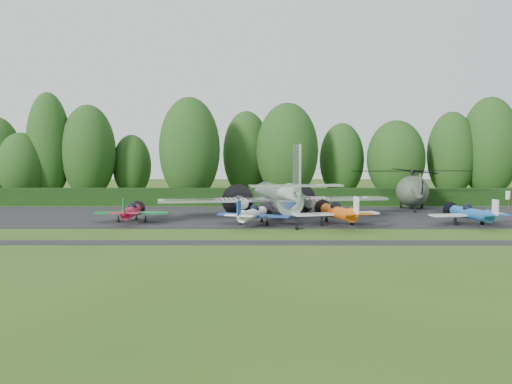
{
  "coord_description": "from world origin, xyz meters",
  "views": [
    {
      "loc": [
        -1.24,
        -45.44,
        6.54
      ],
      "look_at": [
        -1.43,
        8.46,
        2.5
      ],
      "focal_mm": 40.0,
      "sensor_mm": 36.0,
      "label": 1
    }
  ],
  "objects_px": {
    "light_plane_orange": "(338,212)",
    "sign_board": "(496,196)",
    "light_plane_red": "(131,212)",
    "helicopter": "(413,188)",
    "transport_plane": "(277,197)",
    "light_plane_blue": "(471,213)",
    "light_plane_white": "(252,214)"
  },
  "relations": [
    {
      "from": "helicopter",
      "to": "sign_board",
      "type": "bearing_deg",
      "value": 10.53
    },
    {
      "from": "light_plane_blue",
      "to": "sign_board",
      "type": "height_order",
      "value": "light_plane_blue"
    },
    {
      "from": "light_plane_orange",
      "to": "sign_board",
      "type": "relative_size",
      "value": 2.54
    },
    {
      "from": "light_plane_white",
      "to": "light_plane_orange",
      "type": "relative_size",
      "value": 0.87
    },
    {
      "from": "light_plane_blue",
      "to": "light_plane_red",
      "type": "bearing_deg",
      "value": -171.54
    },
    {
      "from": "light_plane_red",
      "to": "light_plane_blue",
      "type": "bearing_deg",
      "value": -1.46
    },
    {
      "from": "light_plane_red",
      "to": "helicopter",
      "type": "xyz_separation_m",
      "value": [
        28.02,
        11.6,
        1.28
      ]
    },
    {
      "from": "transport_plane",
      "to": "light_plane_blue",
      "type": "bearing_deg",
      "value": -10.06
    },
    {
      "from": "light_plane_blue",
      "to": "helicopter",
      "type": "distance_m",
      "value": 13.46
    },
    {
      "from": "light_plane_white",
      "to": "light_plane_orange",
      "type": "height_order",
      "value": "light_plane_orange"
    },
    {
      "from": "light_plane_red",
      "to": "light_plane_orange",
      "type": "relative_size",
      "value": 0.87
    },
    {
      "from": "transport_plane",
      "to": "light_plane_blue",
      "type": "xyz_separation_m",
      "value": [
        16.44,
        -5.75,
        -0.93
      ]
    },
    {
      "from": "transport_plane",
      "to": "sign_board",
      "type": "bearing_deg",
      "value": 33.78
    },
    {
      "from": "light_plane_red",
      "to": "helicopter",
      "type": "bearing_deg",
      "value": 24.37
    },
    {
      "from": "light_plane_red",
      "to": "sign_board",
      "type": "xyz_separation_m",
      "value": [
        38.82,
        15.83,
        0.14
      ]
    },
    {
      "from": "transport_plane",
      "to": "light_plane_red",
      "type": "height_order",
      "value": "transport_plane"
    },
    {
      "from": "light_plane_blue",
      "to": "sign_board",
      "type": "distance_m",
      "value": 19.89
    },
    {
      "from": "light_plane_red",
      "to": "light_plane_blue",
      "type": "distance_m",
      "value": 29.5
    },
    {
      "from": "light_plane_white",
      "to": "light_plane_blue",
      "type": "distance_m",
      "value": 18.7
    },
    {
      "from": "light_plane_red",
      "to": "sign_board",
      "type": "bearing_deg",
      "value": 24.06
    },
    {
      "from": "sign_board",
      "to": "light_plane_red",
      "type": "bearing_deg",
      "value": -172.08
    },
    {
      "from": "light_plane_blue",
      "to": "light_plane_white",
      "type": "bearing_deg",
      "value": -167.98
    },
    {
      "from": "light_plane_white",
      "to": "light_plane_blue",
      "type": "xyz_separation_m",
      "value": [
        18.7,
        0.07,
        0.05
      ]
    },
    {
      "from": "light_plane_white",
      "to": "sign_board",
      "type": "relative_size",
      "value": 2.19
    },
    {
      "from": "helicopter",
      "to": "sign_board",
      "type": "relative_size",
      "value": 5.07
    },
    {
      "from": "sign_board",
      "to": "light_plane_orange",
      "type": "bearing_deg",
      "value": -153.78
    },
    {
      "from": "transport_plane",
      "to": "light_plane_white",
      "type": "bearing_deg",
      "value": -101.94
    },
    {
      "from": "light_plane_red",
      "to": "light_plane_blue",
      "type": "height_order",
      "value": "light_plane_blue"
    },
    {
      "from": "light_plane_white",
      "to": "sign_board",
      "type": "bearing_deg",
      "value": 12.48
    },
    {
      "from": "transport_plane",
      "to": "light_plane_blue",
      "type": "relative_size",
      "value": 3.17
    },
    {
      "from": "light_plane_white",
      "to": "light_plane_orange",
      "type": "xyz_separation_m",
      "value": [
        7.32,
        -0.08,
        0.16
      ]
    },
    {
      "from": "light_plane_red",
      "to": "light_plane_white",
      "type": "relative_size",
      "value": 1.0
    }
  ]
}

